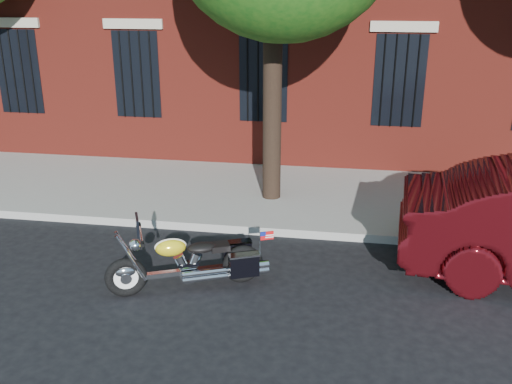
# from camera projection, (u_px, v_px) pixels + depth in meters

# --- Properties ---
(ground) EXTENTS (120.00, 120.00, 0.00)m
(ground) POSITION_uv_depth(u_px,v_px,m) (214.00, 267.00, 8.93)
(ground) COLOR black
(ground) RESTS_ON ground
(curb) EXTENTS (40.00, 0.16, 0.15)m
(curb) POSITION_uv_depth(u_px,v_px,m) (232.00, 228.00, 10.18)
(curb) COLOR gray
(curb) RESTS_ON ground
(sidewalk) EXTENTS (40.00, 3.60, 0.15)m
(sidewalk) POSITION_uv_depth(u_px,v_px,m) (250.00, 193.00, 11.93)
(sidewalk) COLOR gray
(sidewalk) RESTS_ON ground
(motorcycle) EXTENTS (2.30, 1.24, 1.19)m
(motorcycle) POSITION_uv_depth(u_px,v_px,m) (194.00, 263.00, 8.16)
(motorcycle) COLOR black
(motorcycle) RESTS_ON ground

